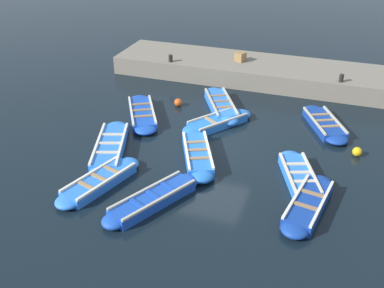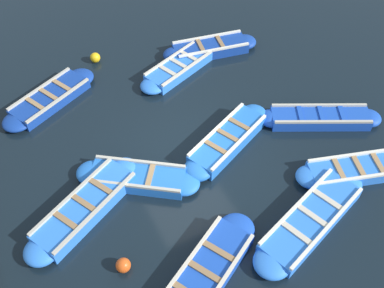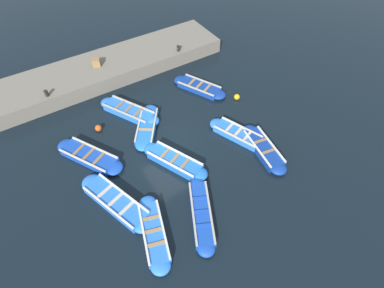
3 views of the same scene
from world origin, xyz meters
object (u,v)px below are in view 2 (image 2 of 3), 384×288
Objects in this scene: boat_centre at (228,140)px; boat_end_of_row at (179,67)px; boat_tucked at (210,48)px; boat_far_corner at (320,118)px; buoy_orange_near at (123,265)px; boat_broadside at (138,178)px; boat_drifting at (205,275)px; buoy_yellow_far at (95,58)px; boat_near_quay at (86,208)px; boat_stern_in at (311,220)px; boat_outer_right at (50,98)px; boat_bow_out at (357,170)px.

boat_end_of_row is (-0.19, -3.57, -0.03)m from boat_centre.
boat_tucked is 0.97× the size of boat_far_corner.
buoy_orange_near is at bearing 14.60° from boat_far_corner.
boat_drifting is at bearing 95.41° from boat_broadside.
buoy_yellow_far is at bearing -92.28° from boat_drifting.
boat_broadside is at bearing 50.94° from boat_end_of_row.
boat_broadside is 4.67m from boat_end_of_row.
boat_drifting is 10.83× the size of buoy_yellow_far.
boat_end_of_row is at bearing 142.79° from buoy_yellow_far.
buoy_orange_near is (1.53, -1.03, 0.01)m from boat_drifting.
boat_stern_in is at bearing 149.71° from boat_near_quay.
boat_centre is 5.67m from boat_outer_right.
boat_bow_out is 0.94× the size of boat_near_quay.
boat_drifting is 8.59m from buoy_yellow_far.
boat_far_corner is 0.87× the size of boat_stern_in.
boat_centre is at bearing -178.67° from boat_broadside.
boat_near_quay is at bearing -17.00° from boat_bow_out.
boat_outer_right is at bearing -77.96° from boat_drifting.
buoy_yellow_far is (5.00, -5.76, -0.00)m from boat_far_corner.
boat_far_corner is (-7.16, 0.07, -0.02)m from boat_near_quay.
boat_broadside is at bearing 107.04° from boat_outer_right.
boat_tucked is 5.98m from boat_broadside.
boat_centre reaches higher than boat_stern_in.
boat_outer_right is at bearing -93.45° from boat_near_quay.
boat_centre is 0.95× the size of boat_drifting.
boat_far_corner is 7.11m from buoy_orange_near.
boat_tucked is at bearing -74.01° from boat_far_corner.
boat_end_of_row is 6.74m from boat_stern_in.
boat_stern_in is at bearing 99.42° from boat_centre.
boat_near_quay is 1.11× the size of boat_end_of_row.
boat_far_corner reaches higher than buoy_yellow_far.
boat_near_quay is at bearing 11.48° from boat_broadside.
boat_tucked is at bearing -179.92° from boat_outer_right.
boat_drifting is 1.85m from buoy_orange_near.
boat_end_of_row is (-4.46, -3.94, -0.03)m from boat_near_quay.
buoy_orange_near is (5.60, 6.25, -0.00)m from boat_tucked.
boat_bow_out is 0.98× the size of boat_far_corner.
boat_tucked is at bearing -111.90° from boat_centre.
boat_far_corner is at bearing 105.99° from boat_tucked.
boat_centre is at bearing 111.66° from buoy_yellow_far.
boat_tucked reaches higher than boat_broadside.
boat_outer_right is at bearing -72.96° from boat_broadside.
boat_far_corner is (-2.89, 0.44, -0.02)m from boat_centre.
boat_stern_in is at bearing 19.17° from boat_bow_out.
boat_stern_in reaches higher than buoy_yellow_far.
buoy_yellow_far is (2.30, -1.75, 0.00)m from boat_end_of_row.
boat_bow_out is at bearing 135.44° from boat_outer_right.
buoy_orange_near is (-0.28, 1.86, -0.02)m from boat_near_quay.
buoy_yellow_far is at bearing -58.96° from boat_bow_out.
boat_bow_out is at bearing 111.53° from boat_end_of_row.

